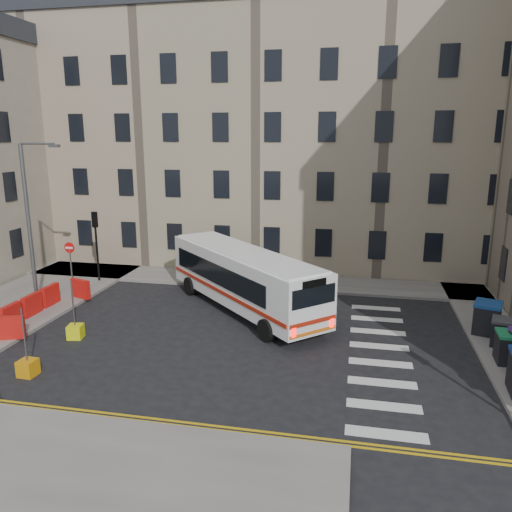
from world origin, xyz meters
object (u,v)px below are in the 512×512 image
(wheelie_bin_c, at_px, (509,347))
(bollard_yellow, at_px, (28,368))
(bus, at_px, (244,277))
(streetlamp, at_px, (29,223))
(wheelie_bin_d, at_px, (502,332))
(bollard_chevron, at_px, (76,332))
(wheelie_bin_e, at_px, (487,318))

(wheelie_bin_c, bearing_deg, bollard_yellow, -163.00)
(bus, height_order, wheelie_bin_c, bus)
(streetlamp, bearing_deg, wheelie_bin_d, -2.04)
(bollard_yellow, distance_m, bollard_chevron, 3.48)
(streetlamp, relative_size, wheelie_bin_d, 6.67)
(wheelie_bin_c, bearing_deg, wheelie_bin_e, 95.37)
(wheelie_bin_e, bearing_deg, bollard_chevron, -149.09)
(bus, distance_m, bollard_chevron, 8.15)
(bus, distance_m, bollard_yellow, 10.53)
(wheelie_bin_e, xyz_separation_m, bollard_chevron, (-17.40, -3.86, -0.54))
(wheelie_bin_e, relative_size, bollard_yellow, 2.54)
(wheelie_bin_e, relative_size, bollard_chevron, 2.54)
(streetlamp, xyz_separation_m, bollard_yellow, (4.36, -6.83, -4.04))
(streetlamp, distance_m, bollard_yellow, 9.05)
(wheelie_bin_c, distance_m, bollard_chevron, 17.56)
(streetlamp, bearing_deg, bollard_yellow, -57.43)
(wheelie_bin_e, bearing_deg, wheelie_bin_c, -69.06)
(streetlamp, xyz_separation_m, bus, (10.48, 1.62, -2.61))
(bus, xyz_separation_m, wheelie_bin_e, (11.10, -1.12, -0.88))
(wheelie_bin_d, height_order, bollard_yellow, wheelie_bin_d)
(streetlamp, xyz_separation_m, wheelie_bin_c, (21.71, -2.45, -3.59))
(wheelie_bin_d, xyz_separation_m, bollard_chevron, (-17.72, -2.57, -0.42))
(wheelie_bin_e, height_order, bollard_yellow, wheelie_bin_e)
(bus, relative_size, bollard_chevron, 15.97)
(streetlamp, xyz_separation_m, wheelie_bin_d, (21.90, -0.78, -3.62))
(bus, bearing_deg, bollard_chevron, 174.16)
(bus, xyz_separation_m, bollard_yellow, (-6.12, -8.45, -1.42))
(wheelie_bin_d, relative_size, bollard_chevron, 2.03)
(wheelie_bin_e, distance_m, bollard_chevron, 17.83)
(streetlamp, height_order, wheelie_bin_e, streetlamp)
(wheelie_bin_e, distance_m, bollard_yellow, 18.72)
(bus, relative_size, wheelie_bin_d, 7.86)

